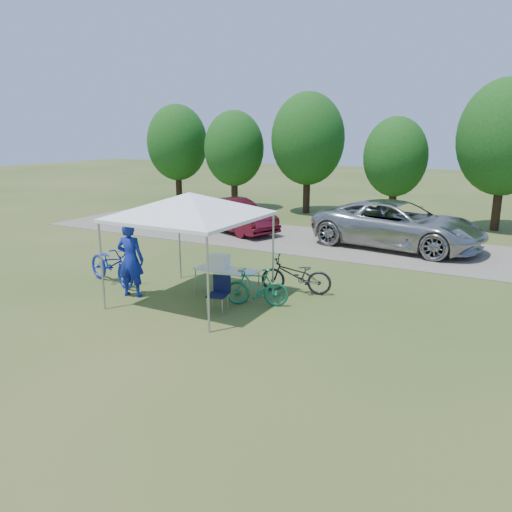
{
  "coord_description": "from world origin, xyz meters",
  "views": [
    {
      "loc": [
        7.1,
        -9.68,
        4.14
      ],
      "look_at": [
        0.72,
        2.0,
        0.81
      ],
      "focal_mm": 35.0,
      "sensor_mm": 36.0,
      "label": 1
    }
  ],
  "objects": [
    {
      "name": "minivan",
      "position": [
        3.09,
        8.4,
        0.86
      ],
      "size": [
        6.38,
        3.58,
        1.69
      ],
      "primitive_type": "imported",
      "rotation": [
        0.0,
        0.0,
        1.44
      ],
      "color": "#AEAFAA",
      "rests_on": "gravel_strip"
    },
    {
      "name": "cyclist",
      "position": [
        -1.59,
        -0.43,
        0.97
      ],
      "size": [
        0.8,
        0.62,
        1.94
      ],
      "primitive_type": "imported",
      "rotation": [
        0.0,
        0.0,
        3.38
      ],
      "color": "#1323A0",
      "rests_on": "ground"
    },
    {
      "name": "folding_table",
      "position": [
        0.48,
        0.85,
        0.64
      ],
      "size": [
        1.66,
        0.69,
        0.68
      ],
      "color": "white",
      "rests_on": "ground"
    },
    {
      "name": "gravel_strip",
      "position": [
        0.0,
        8.0,
        0.01
      ],
      "size": [
        24.0,
        5.0,
        0.02
      ],
      "primitive_type": "cube",
      "color": "gray",
      "rests_on": "ground"
    },
    {
      "name": "ground",
      "position": [
        0.0,
        0.0,
        0.0
      ],
      "size": [
        100.0,
        100.0,
        0.0
      ],
      "primitive_type": "plane",
      "color": "#2D5119",
      "rests_on": "ground"
    },
    {
      "name": "cooler",
      "position": [
        0.26,
        0.85,
        0.86
      ],
      "size": [
        0.5,
        0.34,
        0.36
      ],
      "color": "white",
      "rests_on": "folding_table"
    },
    {
      "name": "treeline",
      "position": [
        -0.29,
        14.05,
        3.53
      ],
      "size": [
        24.89,
        4.28,
        6.3
      ],
      "color": "#382314",
      "rests_on": "ground"
    },
    {
      "name": "bike_green",
      "position": [
        1.58,
        0.47,
        0.47
      ],
      "size": [
        1.61,
        0.94,
        0.93
      ],
      "primitive_type": "imported",
      "rotation": [
        0.0,
        0.0,
        -1.23
      ],
      "color": "#1A764E",
      "rests_on": "ground"
    },
    {
      "name": "bike_blue",
      "position": [
        -2.83,
        0.14,
        0.56
      ],
      "size": [
        2.23,
        1.25,
        1.11
      ],
      "primitive_type": "imported",
      "rotation": [
        0.0,
        0.0,
        1.31
      ],
      "color": "#142EB5",
      "rests_on": "ground"
    },
    {
      "name": "sedan",
      "position": [
        -3.59,
        8.04,
        0.71
      ],
      "size": [
        4.43,
        2.87,
        1.38
      ],
      "primitive_type": "imported",
      "rotation": [
        0.0,
        0.0,
        1.2
      ],
      "color": "#520D1A",
      "rests_on": "gravel_strip"
    },
    {
      "name": "folding_chair",
      "position": [
        0.97,
        -0.25,
        0.5
      ],
      "size": [
        0.51,
        0.53,
        0.85
      ],
      "rotation": [
        0.0,
        0.0,
        0.22
      ],
      "color": "black",
      "rests_on": "ground"
    },
    {
      "name": "ice_cream_cup",
      "position": [
        0.9,
        0.8,
        0.71
      ],
      "size": [
        0.08,
        0.08,
        0.06
      ],
      "primitive_type": "cylinder",
      "color": "gold",
      "rests_on": "folding_table"
    },
    {
      "name": "canopy",
      "position": [
        0.0,
        0.0,
        2.65
      ],
      "size": [
        4.53,
        4.53,
        3.0
      ],
      "color": "#A5A5AA",
      "rests_on": "ground"
    },
    {
      "name": "bike_dark",
      "position": [
        2.02,
        1.8,
        0.49
      ],
      "size": [
        1.96,
        1.09,
        0.98
      ],
      "primitive_type": "imported",
      "rotation": [
        0.0,
        0.0,
        -1.32
      ],
      "color": "black",
      "rests_on": "ground"
    }
  ]
}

